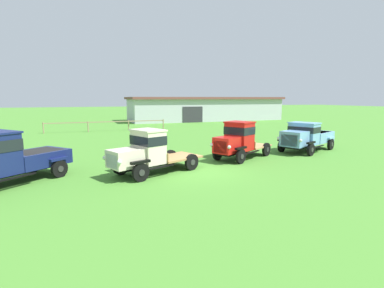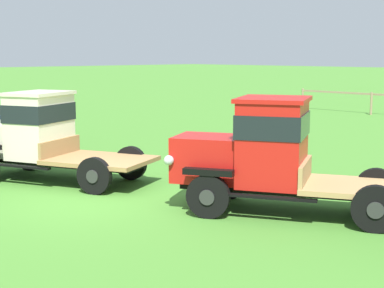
# 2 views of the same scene
# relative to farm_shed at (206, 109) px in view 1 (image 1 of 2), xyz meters

# --- Properties ---
(ground_plane) EXTENTS (240.00, 240.00, 0.00)m
(ground_plane) POSITION_rel_farm_shed_xyz_m (-14.18, -32.52, -1.95)
(ground_plane) COLOR #47842D
(farm_shed) EXTENTS (25.61, 8.35, 3.85)m
(farm_shed) POSITION_rel_farm_shed_xyz_m (0.00, 0.00, 0.00)
(farm_shed) COLOR #B2B7BC
(farm_shed) RESTS_ON ground
(paddock_fence) EXTENTS (13.17, 0.69, 1.17)m
(paddock_fence) POSITION_rel_farm_shed_xyz_m (-16.94, -11.62, -1.08)
(paddock_fence) COLOR #997F60
(paddock_fence) RESTS_ON ground
(vintage_truck_foreground_near) EXTENTS (5.26, 4.88, 2.33)m
(vintage_truck_foreground_near) POSITION_rel_farm_shed_xyz_m (-22.97, -31.88, -0.80)
(vintage_truck_foreground_near) COLOR black
(vintage_truck_foreground_near) RESTS_ON ground
(vintage_truck_second_in_line) EXTENTS (5.19, 3.43, 2.20)m
(vintage_truck_second_in_line) POSITION_rel_farm_shed_xyz_m (-16.89, -32.32, -0.82)
(vintage_truck_second_in_line) COLOR black
(vintage_truck_second_in_line) RESTS_ON ground
(vintage_truck_midrow_center) EXTENTS (4.90, 3.57, 2.29)m
(vintage_truck_midrow_center) POSITION_rel_farm_shed_xyz_m (-10.96, -30.64, -0.75)
(vintage_truck_midrow_center) COLOR black
(vintage_truck_midrow_center) RESTS_ON ground
(vintage_truck_far_side) EXTENTS (5.47, 3.77, 2.04)m
(vintage_truck_far_side) POSITION_rel_farm_shed_xyz_m (-5.08, -29.79, -0.89)
(vintage_truck_far_side) COLOR black
(vintage_truck_far_side) RESTS_ON ground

